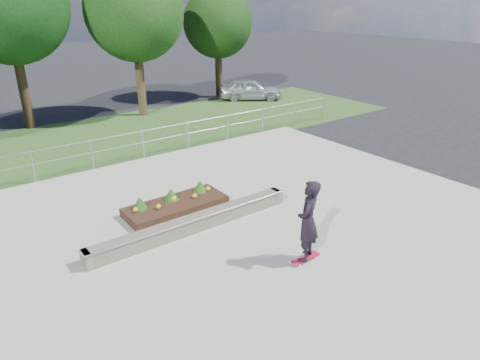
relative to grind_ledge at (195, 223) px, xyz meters
name	(u,v)px	position (x,y,z in m)	size (l,w,h in m)	color
ground	(268,238)	(1.37, -1.43, -0.26)	(120.00, 120.00, 0.00)	black
grass_verge	(111,138)	(1.37, 9.57, -0.25)	(30.00, 8.00, 0.02)	#28471C
concrete_slab	(268,237)	(1.37, -1.43, -0.23)	(15.00, 15.00, 0.06)	gray
fence	(143,141)	(1.37, 6.07, 0.51)	(20.06, 0.06, 1.20)	gray
tree_mid_left	(7,4)	(-1.13, 13.57, 5.34)	(5.25, 5.25, 8.25)	black
tree_mid_right	(134,12)	(4.37, 12.57, 4.97)	(4.90, 4.90, 7.70)	#352515
tree_far_right	(218,23)	(10.37, 14.07, 4.21)	(4.20, 4.20, 6.60)	#332214
grind_ledge	(195,223)	(0.00, 0.00, 0.00)	(6.00, 0.44, 0.43)	brown
planter_bed	(175,204)	(0.17, 1.40, -0.02)	(3.00, 1.20, 0.61)	black
skateboarder	(308,221)	(1.33, -2.85, 0.86)	(0.86, 0.78, 2.06)	silver
parked_car	(250,89)	(11.43, 12.14, 0.38)	(1.52, 3.78, 1.29)	#B1B6BB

